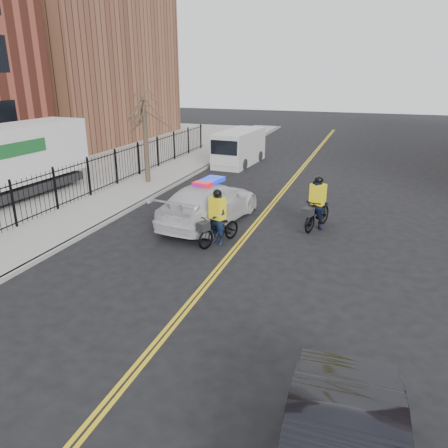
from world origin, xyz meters
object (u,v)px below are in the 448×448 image
(police_cruiser, at_px, (209,203))
(cyclist_near, at_px, (217,225))
(cargo_van, at_px, (238,148))
(cyclist_far, at_px, (317,208))

(police_cruiser, relative_size, cyclist_near, 2.72)
(cargo_van, height_order, cyclist_far, cargo_van)
(cyclist_near, xyz_separation_m, cyclist_far, (3.25, 2.85, 0.14))
(police_cruiser, distance_m, cyclist_near, 2.45)
(cargo_van, distance_m, cyclist_near, 14.67)
(cyclist_far, bearing_deg, cyclist_near, -120.78)
(cargo_van, relative_size, cyclist_near, 2.46)
(cyclist_near, height_order, cyclist_far, cyclist_far)
(police_cruiser, height_order, cyclist_far, cyclist_far)
(cargo_van, relative_size, cyclist_far, 2.47)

